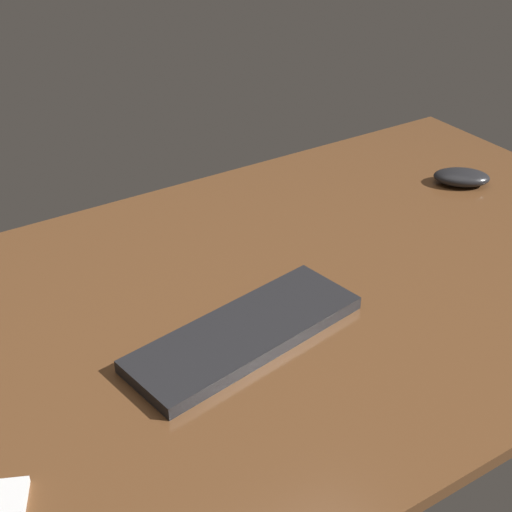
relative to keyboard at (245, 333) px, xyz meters
The scene contains 3 objects.
desk 15.62cm from the keyboard, 27.64° to the left, with size 140.00×84.00×2.00cm, color brown.
keyboard is the anchor object (origin of this frame).
computer_mouse 65.26cm from the keyboard, 16.75° to the left, with size 11.05×6.57×3.14cm, color black.
Camera 1 is at (-57.11, -77.86, 67.47)cm, focal length 51.62 mm.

